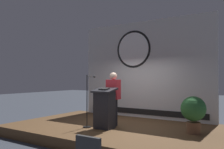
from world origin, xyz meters
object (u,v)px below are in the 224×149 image
(podium, at_px, (104,108))
(potted_plant, at_px, (193,111))
(microphone_stand, at_px, (88,109))
(speaker_person, at_px, (113,98))

(podium, xyz_separation_m, potted_plant, (2.31, 0.75, 0.01))
(microphone_stand, bearing_deg, speaker_person, 48.29)
(podium, height_order, potted_plant, podium)
(potted_plant, bearing_deg, microphone_stand, -163.33)
(speaker_person, bearing_deg, potted_plant, 6.57)
(speaker_person, relative_size, microphone_stand, 1.05)
(podium, distance_m, microphone_stand, 0.53)
(speaker_person, bearing_deg, podium, -89.51)
(podium, relative_size, microphone_stand, 0.76)
(microphone_stand, distance_m, potted_plant, 2.96)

